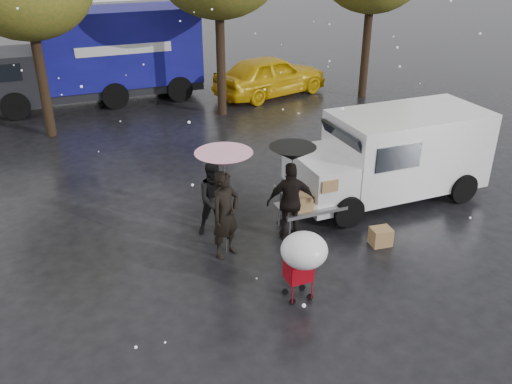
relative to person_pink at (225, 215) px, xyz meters
name	(u,v)px	position (x,y,z in m)	size (l,w,h in m)	color
ground	(265,272)	(0.50, -0.93, -0.96)	(90.00, 90.00, 0.00)	black
person_pink	(225,215)	(0.00, 0.00, 0.00)	(0.70, 0.46, 1.91)	black
person_middle	(215,198)	(0.10, 0.99, -0.11)	(0.82, 0.64, 1.70)	black
person_black	(291,202)	(1.54, 0.11, -0.05)	(1.06, 0.44, 1.81)	black
umbrella_pink	(224,160)	(0.00, 0.00, 1.23)	(1.15, 1.15, 2.33)	#4C4C4C
umbrella_black	(293,154)	(1.54, 0.11, 1.08)	(0.99, 0.99, 2.19)	#4C4C4C
vendor_cart	(314,199)	(2.24, 0.35, -0.23)	(1.52, 0.80, 1.27)	slate
shopping_cart	(303,253)	(0.75, -2.06, 0.11)	(0.84, 0.84, 1.46)	#A20914
white_van	(393,154)	(4.81, 1.06, 0.21)	(4.91, 2.18, 2.20)	silver
blue_truck	(98,57)	(-0.86, 12.40, 0.80)	(8.30, 2.60, 3.50)	#0B0D5F
box_ground_near	(381,236)	(3.25, -0.89, -0.76)	(0.44, 0.35, 0.40)	olive
box_ground_far	(339,197)	(3.37, 1.13, -0.77)	(0.47, 0.36, 0.36)	olive
yellow_taxi	(271,75)	(5.64, 10.68, -0.13)	(1.94, 4.82, 1.64)	#DDAC0B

